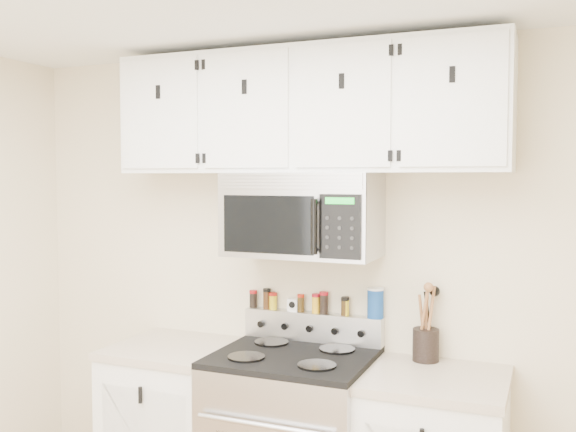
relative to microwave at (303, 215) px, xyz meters
The scene contains 15 objects.
back_wall 0.42m from the microwave, 90.15° to the left, with size 3.50×0.01×2.50m, color beige.
base_cabinet_left 1.36m from the microwave, behind, with size 0.64×0.62×0.92m.
microwave is the anchor object (origin of this frame).
upper_cabinets 0.52m from the microwave, 91.15° to the left, with size 2.00×0.35×0.62m.
utensil_crock 0.87m from the microwave, ahead, with size 0.13×0.13×0.37m.
kitchen_timer 0.53m from the microwave, 125.29° to the left, with size 0.06×0.05×0.07m, color white.
salt_canister 0.59m from the microwave, 24.61° to the left, with size 0.08×0.08×0.15m.
spice_jar_0 0.62m from the microwave, 156.08° to the left, with size 0.04×0.04×0.10m.
spice_jar_1 0.57m from the microwave, 149.86° to the left, with size 0.04×0.04×0.11m.
spice_jar_2 0.56m from the microwave, 146.09° to the left, with size 0.04×0.04×0.09m.
spice_jar_3 0.51m from the microwave, 114.03° to the left, with size 0.04×0.04×0.09m.
spice_jar_4 0.50m from the microwave, 84.09° to the left, with size 0.04×0.04×0.10m.
spice_jar_5 0.50m from the microwave, 68.70° to the left, with size 0.05×0.05×0.12m.
spice_jar_6 0.54m from the microwave, 41.23° to the left, with size 0.04×0.04×0.09m.
spice_jar_7 0.54m from the microwave, 40.90° to the left, with size 0.04×0.04×0.10m.
Camera 1 is at (1.16, -1.45, 1.82)m, focal length 40.00 mm.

